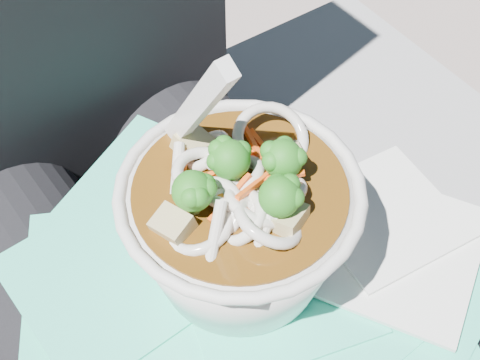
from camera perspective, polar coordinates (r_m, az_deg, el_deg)
stone_ledge at (r=0.93m, az=-6.49°, el=-14.86°), size 1.02×0.54×0.46m
lap at (r=0.60m, az=-1.20°, el=-13.77°), size 0.34×0.48×0.15m
person_body at (r=0.62m, az=-6.31°, el=-6.57°), size 0.34×0.94×1.01m
plastic_bag at (r=0.53m, az=-0.31°, el=-9.15°), size 0.36×0.38×0.02m
napkins at (r=0.55m, az=12.56°, el=-4.68°), size 0.18×0.18×0.01m
udon_bowl at (r=0.48m, az=-0.02°, el=-3.40°), size 0.17×0.17×0.21m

